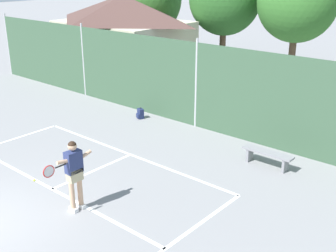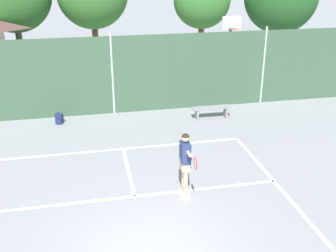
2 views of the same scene
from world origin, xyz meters
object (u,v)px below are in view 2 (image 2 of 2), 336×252
basketball_hoop (230,44)px  courtside_bench (211,110)px  tennis_player (185,159)px  backpack_navy (59,119)px  tennis_ball (106,200)px

basketball_hoop → courtside_bench: size_ratio=2.22×
tennis_player → courtside_bench: tennis_player is taller
basketball_hoop → backpack_navy: basketball_hoop is taller
tennis_player → backpack_navy: bearing=120.7°
backpack_navy → courtside_bench: 6.02m
courtside_bench → tennis_ball: bearing=-131.3°
tennis_player → tennis_ball: size_ratio=28.10×
tennis_ball → courtside_bench: bearing=48.7°
basketball_hoop → backpack_navy: 8.44m
tennis_ball → backpack_navy: backpack_navy is taller
basketball_hoop → tennis_ball: 10.73m
basketball_hoop → courtside_bench: 4.11m
backpack_navy → courtside_bench: size_ratio=0.29×
tennis_player → backpack_navy: tennis_player is taller
tennis_player → courtside_bench: (2.42, 5.35, -0.75)m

